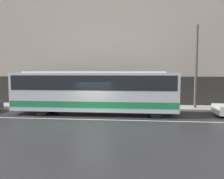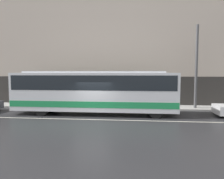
% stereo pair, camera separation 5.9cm
% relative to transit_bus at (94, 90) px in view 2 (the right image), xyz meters
% --- Properties ---
extents(ground_plane, '(60.00, 60.00, 0.00)m').
position_rel_transit_bus_xyz_m(ground_plane, '(0.20, -2.04, -1.85)').
color(ground_plane, '#262628').
extents(sidewalk, '(60.00, 2.40, 0.15)m').
position_rel_transit_bus_xyz_m(sidewalk, '(0.20, 3.15, -1.78)').
color(sidewalk, '#A09E99').
rests_on(sidewalk, ground_plane).
extents(building_facade, '(60.00, 0.35, 13.18)m').
position_rel_transit_bus_xyz_m(building_facade, '(0.20, 4.49, 4.53)').
color(building_facade, '#B7A899').
rests_on(building_facade, ground_plane).
extents(lane_stripe, '(54.00, 0.14, 0.01)m').
position_rel_transit_bus_xyz_m(lane_stripe, '(0.20, -2.04, -1.85)').
color(lane_stripe, beige).
rests_on(lane_stripe, ground_plane).
extents(transit_bus, '(12.32, 2.61, 3.29)m').
position_rel_transit_bus_xyz_m(transit_bus, '(0.00, 0.00, 0.00)').
color(transit_bus, silver).
rests_on(transit_bus, ground_plane).
extents(utility_pole_near, '(0.23, 0.23, 7.04)m').
position_rel_transit_bus_xyz_m(utility_pole_near, '(8.27, 2.84, 1.82)').
color(utility_pole_near, '#4C4C4F').
rests_on(utility_pole_near, sidewalk).
extents(pedestrian_waiting, '(0.36, 0.36, 1.73)m').
position_rel_transit_bus_xyz_m(pedestrian_waiting, '(-4.75, 3.33, -0.89)').
color(pedestrian_waiting, navy).
rests_on(pedestrian_waiting, sidewalk).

